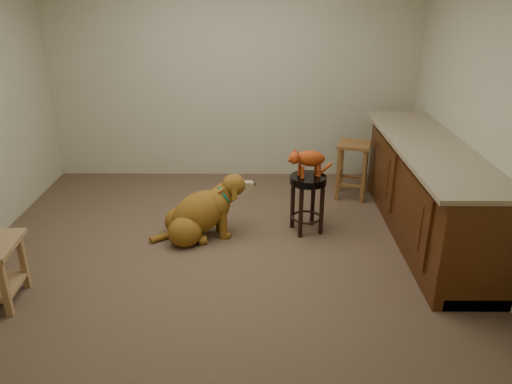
{
  "coord_description": "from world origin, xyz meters",
  "views": [
    {
      "loc": [
        0.33,
        -4.11,
        2.33
      ],
      "look_at": [
        0.3,
        0.33,
        0.45
      ],
      "focal_mm": 35.0,
      "sensor_mm": 36.0,
      "label": 1
    }
  ],
  "objects_px": {
    "padded_stool": "(308,193)",
    "tabby_kitten": "(308,159)",
    "golden_retriever": "(200,214)",
    "wood_stool": "(352,169)"
  },
  "relations": [
    {
      "from": "padded_stool",
      "to": "tabby_kitten",
      "type": "height_order",
      "value": "tabby_kitten"
    },
    {
      "from": "wood_stool",
      "to": "tabby_kitten",
      "type": "height_order",
      "value": "tabby_kitten"
    },
    {
      "from": "wood_stool",
      "to": "padded_stool",
      "type": "bearing_deg",
      "value": -124.35
    },
    {
      "from": "padded_stool",
      "to": "golden_retriever",
      "type": "height_order",
      "value": "golden_retriever"
    },
    {
      "from": "padded_stool",
      "to": "tabby_kitten",
      "type": "distance_m",
      "value": 0.34
    },
    {
      "from": "golden_retriever",
      "to": "padded_stool",
      "type": "bearing_deg",
      "value": -8.1
    },
    {
      "from": "padded_stool",
      "to": "golden_retriever",
      "type": "distance_m",
      "value": 1.07
    },
    {
      "from": "padded_stool",
      "to": "tabby_kitten",
      "type": "xyz_separation_m",
      "value": [
        -0.01,
        -0.0,
        0.34
      ]
    },
    {
      "from": "golden_retriever",
      "to": "tabby_kitten",
      "type": "xyz_separation_m",
      "value": [
        1.04,
        0.14,
        0.51
      ]
    },
    {
      "from": "padded_stool",
      "to": "golden_retriever",
      "type": "relative_size",
      "value": 0.57
    }
  ]
}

